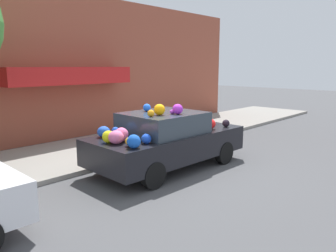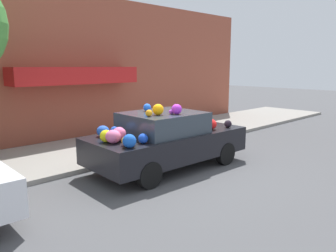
{
  "view_description": "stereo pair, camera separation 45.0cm",
  "coord_description": "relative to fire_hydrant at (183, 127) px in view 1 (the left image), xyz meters",
  "views": [
    {
      "loc": [
        -5.72,
        -5.3,
        2.49
      ],
      "look_at": [
        0.0,
        0.06,
        1.04
      ],
      "focal_mm": 35.0,
      "sensor_mm": 36.0,
      "label": 1
    },
    {
      "loc": [
        -5.4,
        -5.62,
        2.49
      ],
      "look_at": [
        0.0,
        0.06,
        1.04
      ],
      "focal_mm": 35.0,
      "sensor_mm": 36.0,
      "label": 2
    }
  ],
  "objects": [
    {
      "name": "ground_plane",
      "position": [
        -2.51,
        -1.73,
        -0.46
      ],
      "size": [
        60.0,
        60.0,
        0.0
      ],
      "primitive_type": "plane",
      "color": "#4C4C4F"
    },
    {
      "name": "sidewalk_curb",
      "position": [
        -2.51,
        0.97,
        -0.4
      ],
      "size": [
        24.0,
        3.2,
        0.11
      ],
      "color": "gray",
      "rests_on": "ground"
    },
    {
      "name": "building_facade",
      "position": [
        -2.52,
        3.18,
        1.98
      ],
      "size": [
        18.0,
        1.2,
        4.91
      ],
      "color": "#9E4C38",
      "rests_on": "ground"
    },
    {
      "name": "fire_hydrant",
      "position": [
        0.0,
        0.0,
        0.0
      ],
      "size": [
        0.2,
        0.2,
        0.7
      ],
      "color": "#B2B2B7",
      "rests_on": "sidewalk_curb"
    },
    {
      "name": "art_car",
      "position": [
        -2.57,
        -1.67,
        0.27
      ],
      "size": [
        4.04,
        1.88,
        1.65
      ],
      "rotation": [
        0.0,
        0.0,
        -0.03
      ],
      "color": "black",
      "rests_on": "ground"
    }
  ]
}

